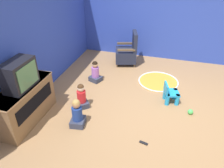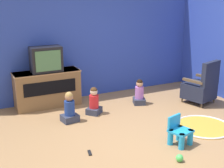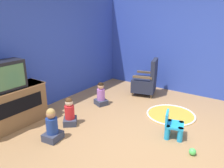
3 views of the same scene
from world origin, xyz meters
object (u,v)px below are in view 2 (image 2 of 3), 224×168
yellow_kid_chair (179,133)px  child_watching_center (70,109)px  black_armchair (201,87)px  toy_ball (180,158)px  child_watching_right (94,102)px  tv_cabinet (47,88)px  remote_control (90,153)px  child_watching_left (139,93)px  television (46,59)px

yellow_kid_chair → child_watching_center: (-1.26, 1.63, 0.06)m
black_armchair → toy_ball: black_armchair is taller
black_armchair → child_watching_center: 2.88m
child_watching_right → toy_ball: child_watching_right is taller
tv_cabinet → child_watching_right: tv_cabinet is taller
tv_cabinet → remote_control: tv_cabinet is taller
child_watching_left → black_armchair: bearing=-92.5°
tv_cabinet → child_watching_right: size_ratio=2.47×
yellow_kid_chair → child_watching_left: (0.39, 1.88, 0.05)m
child_watching_left → remote_control: size_ratio=3.53×
yellow_kid_chair → child_watching_center: child_watching_center is taller
tv_cabinet → television: size_ratio=2.19×
toy_ball → child_watching_left: bearing=72.7°
tv_cabinet → television: (0.00, -0.04, 0.62)m
television → tv_cabinet: bearing=90.0°
child_watching_center → child_watching_right: bearing=6.9°
black_armchair → child_watching_left: (-1.21, 0.55, -0.12)m
television → child_watching_center: bearing=-81.6°
remote_control → yellow_kid_chair: bearing=-90.4°
child_watching_left → child_watching_right: 1.10m
black_armchair → child_watching_right: size_ratio=1.73×
yellow_kid_chair → child_watching_right: size_ratio=0.82×
television → black_armchair: bearing=-22.7°
child_watching_center → toy_ball: 2.27m
tv_cabinet → remote_control: size_ratio=8.71×
child_watching_left → child_watching_right: (-1.10, -0.09, -0.00)m
television → child_watching_center: television is taller
black_armchair → remote_control: black_armchair is taller
black_armchair → child_watching_right: bearing=-27.1°
tv_cabinet → yellow_kid_chair: size_ratio=2.99×
black_armchair → child_watching_center: (-2.86, 0.30, -0.11)m
child_watching_left → yellow_kid_chair: bearing=-170.1°
tv_cabinet → child_watching_center: bearing=-81.9°
television → yellow_kid_chair: television is taller
black_armchair → child_watching_center: bearing=-22.0°
child_watching_right → remote_control: (-0.69, -1.44, -0.23)m
yellow_kid_chair → remote_control: size_ratio=2.91×
tv_cabinet → black_armchair: size_ratio=1.43×
child_watching_center → remote_control: 1.31m
yellow_kid_chair → remote_control: bearing=150.0°
tv_cabinet → child_watching_left: bearing=-22.6°
black_armchair → yellow_kid_chair: 2.09m
yellow_kid_chair → child_watching_right: child_watching_right is taller
television → yellow_kid_chair: bearing=-61.6°
yellow_kid_chair → remote_control: yellow_kid_chair is taller
tv_cabinet → child_watching_center: 1.01m
yellow_kid_chair → remote_control: (-1.39, 0.35, -0.18)m
tv_cabinet → television: bearing=-90.0°
child_watching_center → child_watching_right: child_watching_center is taller
yellow_kid_chair → toy_ball: yellow_kid_chair is taller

